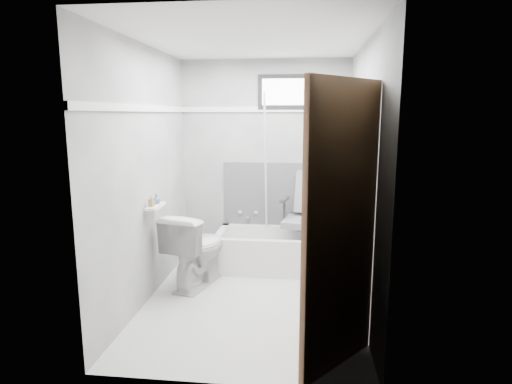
# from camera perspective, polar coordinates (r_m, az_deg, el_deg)

# --- Properties ---
(floor) EXTENTS (2.60, 2.60, 0.00)m
(floor) POSITION_cam_1_polar(r_m,az_deg,el_deg) (4.24, -0.55, -14.29)
(floor) COLOR silver
(floor) RESTS_ON ground
(ceiling) EXTENTS (2.60, 2.60, 0.00)m
(ceiling) POSITION_cam_1_polar(r_m,az_deg,el_deg) (3.90, -0.61, 19.68)
(ceiling) COLOR silver
(ceiling) RESTS_ON floor
(wall_back) EXTENTS (2.00, 0.02, 2.40)m
(wall_back) POSITION_cam_1_polar(r_m,az_deg,el_deg) (5.18, 1.18, 4.07)
(wall_back) COLOR slate
(wall_back) RESTS_ON floor
(wall_front) EXTENTS (2.00, 0.02, 2.40)m
(wall_front) POSITION_cam_1_polar(r_m,az_deg,el_deg) (2.63, -4.03, -2.16)
(wall_front) COLOR slate
(wall_front) RESTS_ON floor
(wall_left) EXTENTS (0.02, 2.60, 2.40)m
(wall_left) POSITION_cam_1_polar(r_m,az_deg,el_deg) (4.14, -14.47, 2.14)
(wall_left) COLOR slate
(wall_left) RESTS_ON floor
(wall_right) EXTENTS (0.02, 2.60, 2.40)m
(wall_right) POSITION_cam_1_polar(r_m,az_deg,el_deg) (3.90, 14.17, 1.67)
(wall_right) COLOR slate
(wall_right) RESTS_ON floor
(bathtub) EXTENTS (1.50, 0.70, 0.42)m
(bathtub) POSITION_cam_1_polar(r_m,az_deg,el_deg) (5.01, 3.39, -7.78)
(bathtub) COLOR silver
(bathtub) RESTS_ON floor
(office_chair) EXTENTS (0.67, 0.67, 0.99)m
(office_chair) POSITION_cam_1_polar(r_m,az_deg,el_deg) (4.94, 6.63, -3.18)
(office_chair) COLOR slate
(office_chair) RESTS_ON bathtub
(toilet) EXTENTS (0.65, 0.88, 0.77)m
(toilet) POSITION_cam_1_polar(r_m,az_deg,el_deg) (4.52, -7.93, -7.57)
(toilet) COLOR silver
(toilet) RESTS_ON floor
(door) EXTENTS (0.78, 0.78, 2.00)m
(door) POSITION_cam_1_polar(r_m,az_deg,el_deg) (2.71, 17.13, -6.62)
(door) COLOR #532C1F
(door) RESTS_ON floor
(window) EXTENTS (0.66, 0.04, 0.40)m
(window) POSITION_cam_1_polar(r_m,az_deg,el_deg) (5.12, 4.06, 13.16)
(window) COLOR black
(window) RESTS_ON wall_back
(backerboard) EXTENTS (1.50, 0.02, 0.78)m
(backerboard) POSITION_cam_1_polar(r_m,az_deg,el_deg) (5.21, 3.89, -0.37)
(backerboard) COLOR #4C4C4F
(backerboard) RESTS_ON wall_back
(trim_back) EXTENTS (2.00, 0.02, 0.06)m
(trim_back) POSITION_cam_1_polar(r_m,az_deg,el_deg) (5.13, 1.19, 10.95)
(trim_back) COLOR white
(trim_back) RESTS_ON wall_back
(trim_left) EXTENTS (0.02, 2.60, 0.06)m
(trim_left) POSITION_cam_1_polar(r_m,az_deg,el_deg) (4.09, -14.70, 10.76)
(trim_left) COLOR white
(trim_left) RESTS_ON wall_left
(pole) EXTENTS (0.02, 0.47, 1.90)m
(pole) POSITION_cam_1_polar(r_m,az_deg,el_deg) (4.95, 1.31, 2.03)
(pole) COLOR silver
(pole) RESTS_ON bathtub
(shelf) EXTENTS (0.10, 0.32, 0.02)m
(shelf) POSITION_cam_1_polar(r_m,az_deg,el_deg) (4.19, -13.24, -1.86)
(shelf) COLOR white
(shelf) RESTS_ON wall_left
(soap_bottle_a) EXTENTS (0.06, 0.06, 0.10)m
(soap_bottle_a) POSITION_cam_1_polar(r_m,az_deg,el_deg) (4.11, -13.78, -1.20)
(soap_bottle_a) COLOR olive
(soap_bottle_a) RESTS_ON shelf
(soap_bottle_b) EXTENTS (0.11, 0.11, 0.10)m
(soap_bottle_b) POSITION_cam_1_polar(r_m,az_deg,el_deg) (4.24, -13.13, -0.90)
(soap_bottle_b) COLOR #45607E
(soap_bottle_b) RESTS_ON shelf
(faucet) EXTENTS (0.26, 0.10, 0.16)m
(faucet) POSITION_cam_1_polar(r_m,az_deg,el_deg) (5.28, -1.04, -2.97)
(faucet) COLOR silver
(faucet) RESTS_ON wall_back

